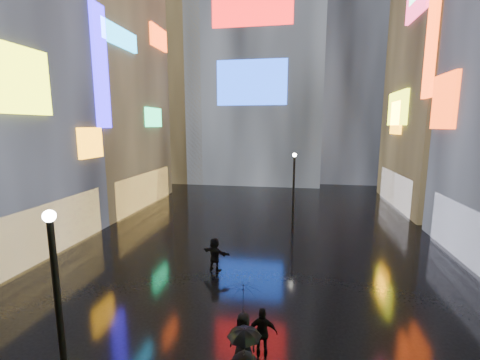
# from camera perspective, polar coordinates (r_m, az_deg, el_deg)

# --- Properties ---
(ground) EXTENTS (140.00, 140.00, 0.00)m
(ground) POSITION_cam_1_polar(r_m,az_deg,el_deg) (21.70, 3.68, -9.62)
(ground) COLOR black
(ground) RESTS_ON ground
(building_left_far) EXTENTS (10.28, 12.00, 22.00)m
(building_left_far) POSITION_cam_1_polar(r_m,az_deg,el_deg) (32.25, -25.42, 15.54)
(building_left_far) COLOR black
(building_left_far) RESTS_ON ground
(building_right_far) EXTENTS (10.28, 12.00, 28.00)m
(building_right_far) POSITION_cam_1_polar(r_m,az_deg,el_deg) (34.08, 35.87, 19.43)
(building_right_far) COLOR black
(building_right_far) RESTS_ON ground
(tower_main) EXTENTS (16.00, 14.20, 42.00)m
(tower_main) POSITION_cam_1_polar(r_m,az_deg,el_deg) (46.77, 3.48, 26.81)
(tower_main) COLOR black
(tower_main) RESTS_ON ground
(tower_flank_right) EXTENTS (12.00, 12.00, 34.00)m
(tower_flank_right) POSITION_cam_1_polar(r_m,az_deg,el_deg) (47.92, 19.18, 20.94)
(tower_flank_right) COLOR black
(tower_flank_right) RESTS_ON ground
(tower_flank_left) EXTENTS (10.00, 10.00, 26.00)m
(tower_flank_left) POSITION_cam_1_polar(r_m,az_deg,el_deg) (45.74, -11.38, 16.75)
(tower_flank_left) COLOR black
(tower_flank_left) RESTS_ON ground
(lamp_near) EXTENTS (0.30, 0.30, 5.20)m
(lamp_near) POSITION_cam_1_polar(r_m,az_deg,el_deg) (9.44, -29.67, -18.00)
(lamp_near) COLOR black
(lamp_near) RESTS_ON ground
(lamp_far) EXTENTS (0.30, 0.30, 5.20)m
(lamp_far) POSITION_cam_1_polar(r_m,az_deg,el_deg) (23.92, 9.53, -0.63)
(lamp_far) COLOR black
(lamp_far) RESTS_ON ground
(pedestrian_3) EXTENTS (0.95, 0.44, 1.58)m
(pedestrian_3) POSITION_cam_1_polar(r_m,az_deg,el_deg) (11.05, 4.04, -25.39)
(pedestrian_3) COLOR black
(pedestrian_3) RESTS_ON ground
(pedestrian_4) EXTENTS (0.86, 0.64, 1.61)m
(pedestrian_4) POSITION_cam_1_polar(r_m,az_deg,el_deg) (10.77, 0.58, -26.32)
(pedestrian_4) COLOR black
(pedestrian_4) RESTS_ON ground
(pedestrian_5) EXTENTS (1.63, 1.02, 1.67)m
(pedestrian_5) POSITION_cam_1_polar(r_m,az_deg,el_deg) (16.38, -4.51, -13.02)
(pedestrian_5) COLOR black
(pedestrian_5) RESTS_ON ground
(umbrella_1) EXTENTS (0.89, 0.89, 0.67)m
(umbrella_1) POSITION_cam_1_polar(r_m,az_deg,el_deg) (8.34, 0.78, -26.69)
(umbrella_1) COLOR black
(umbrella_1) RESTS_ON pedestrian_2
(umbrella_2) EXTENTS (1.32, 1.33, 0.96)m
(umbrella_2) POSITION_cam_1_polar(r_m,az_deg,el_deg) (10.07, 0.59, -20.38)
(umbrella_2) COLOR black
(umbrella_2) RESTS_ON pedestrian_4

